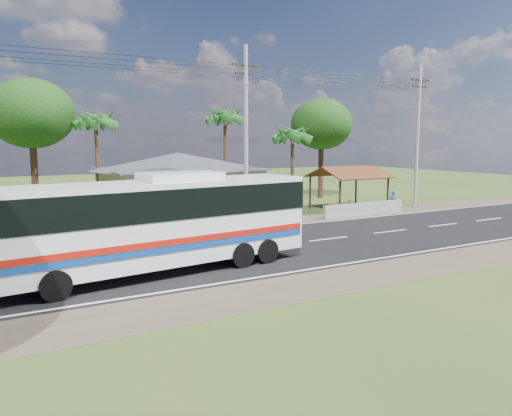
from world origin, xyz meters
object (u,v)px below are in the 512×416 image
Objects in this scene: motorcycle at (344,206)px; person at (392,202)px; waiting_shed at (349,174)px; coach_bus at (157,217)px.

person reaches higher than motorcycle.
waiting_shed is 21.49m from coach_bus.
coach_bus is 22.24m from person.
coach_bus reaches higher than motorcycle.
coach_bus is 19.69m from motorcycle.
person is (3.48, -1.37, 0.30)m from motorcycle.
waiting_shed is 3.36× the size of person.
coach_bus is 8.45× the size of person.
person is at bearing 14.78° from coach_bus.
waiting_shed is 0.40× the size of coach_bus.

